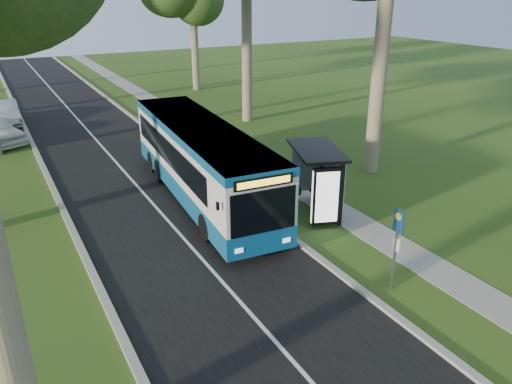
{
  "coord_description": "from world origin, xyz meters",
  "views": [
    {
      "loc": [
        -9.07,
        -12.03,
        8.69
      ],
      "look_at": [
        -0.82,
        2.92,
        1.6
      ],
      "focal_mm": 35.0,
      "sensor_mm": 36.0,
      "label": 1
    }
  ],
  "objects_px": {
    "bus_shelter": "(326,171)",
    "bus_stop_sign": "(396,241)",
    "car_silver": "(6,113)",
    "litter_bin": "(244,168)",
    "bus": "(202,162)"
  },
  "relations": [
    {
      "from": "car_silver",
      "to": "litter_bin",
      "type": "bearing_deg",
      "value": -61.0
    },
    {
      "from": "bus_stop_sign",
      "to": "bus",
      "type": "bearing_deg",
      "value": 102.69
    },
    {
      "from": "litter_bin",
      "to": "car_silver",
      "type": "distance_m",
      "value": 19.09
    },
    {
      "from": "bus",
      "to": "litter_bin",
      "type": "xyz_separation_m",
      "value": [
        2.9,
        1.62,
        -1.26
      ]
    },
    {
      "from": "bus_stop_sign",
      "to": "car_silver",
      "type": "relative_size",
      "value": 0.59
    },
    {
      "from": "bus",
      "to": "bus_shelter",
      "type": "height_order",
      "value": "bus"
    },
    {
      "from": "bus_stop_sign",
      "to": "litter_bin",
      "type": "bearing_deg",
      "value": 85.73
    },
    {
      "from": "bus_shelter",
      "to": "car_silver",
      "type": "height_order",
      "value": "bus_shelter"
    },
    {
      "from": "litter_bin",
      "to": "car_silver",
      "type": "relative_size",
      "value": 0.19
    },
    {
      "from": "car_silver",
      "to": "bus_shelter",
      "type": "bearing_deg",
      "value": -66.06
    },
    {
      "from": "bus",
      "to": "car_silver",
      "type": "distance_m",
      "value": 19.38
    },
    {
      "from": "car_silver",
      "to": "bus_stop_sign",
      "type": "bearing_deg",
      "value": -72.85
    },
    {
      "from": "litter_bin",
      "to": "car_silver",
      "type": "bearing_deg",
      "value": 119.61
    },
    {
      "from": "car_silver",
      "to": "bus",
      "type": "bearing_deg",
      "value": -70.87
    },
    {
      "from": "bus_shelter",
      "to": "bus_stop_sign",
      "type": "bearing_deg",
      "value": -84.9
    }
  ]
}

